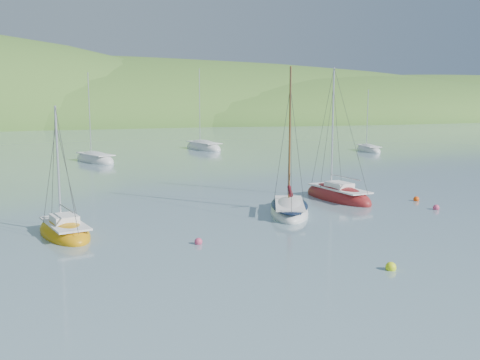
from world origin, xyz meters
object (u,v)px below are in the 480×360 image
object	(u,v)px
distant_sloop_a	(95,160)
distant_sloop_b	(203,148)
distant_sloop_d	(368,150)
daysailer_white	(289,210)
sloop_red	(338,196)
sailboat_yellow	(65,232)

from	to	relation	value
distant_sloop_a	distant_sloop_b	bearing A→B (deg)	13.63
distant_sloop_b	distant_sloop_d	world-z (taller)	distant_sloop_b
daysailer_white	distant_sloop_b	distance (m)	46.18
daysailer_white	sloop_red	bearing A→B (deg)	54.14
daysailer_white	distant_sloop_d	size ratio (longest dim) A/B	1.05
sailboat_yellow	distant_sloop_b	distance (m)	51.08
sloop_red	distant_sloop_a	distance (m)	34.40
sloop_red	distant_sloop_d	bearing A→B (deg)	46.65
daysailer_white	distant_sloop_d	world-z (taller)	daysailer_white
sailboat_yellow	sloop_red	bearing A→B (deg)	-0.19
sloop_red	distant_sloop_b	bearing A→B (deg)	80.61
distant_sloop_b	daysailer_white	bearing A→B (deg)	-110.23
daysailer_white	sloop_red	xyz separation A→B (m)	(5.53, 3.22, -0.02)
sloop_red	distant_sloop_b	size ratio (longest dim) A/B	0.81
daysailer_white	sailboat_yellow	size ratio (longest dim) A/B	1.32
daysailer_white	sloop_red	size ratio (longest dim) A/B	0.96
distant_sloop_b	distant_sloop_d	size ratio (longest dim) A/B	1.35
sailboat_yellow	distant_sloop_b	xyz separation A→B (m)	(21.90, 46.15, 0.03)
sloop_red	distant_sloop_b	xyz separation A→B (m)	(2.60, 42.24, 0.00)
distant_sloop_a	distant_sloop_d	bearing A→B (deg)	-20.08
distant_sloop_a	distant_sloop_b	world-z (taller)	distant_sloop_b
sloop_red	distant_sloop_a	size ratio (longest dim) A/B	0.91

